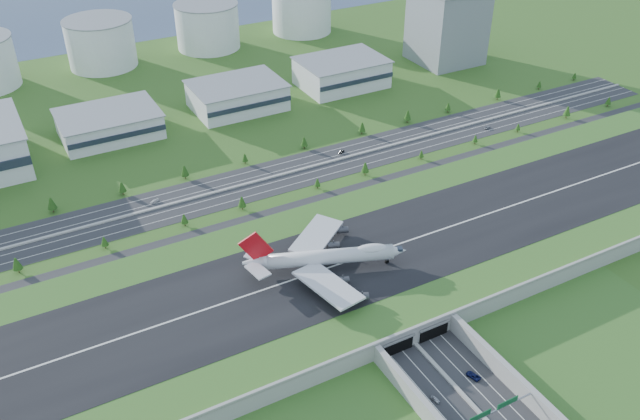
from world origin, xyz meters
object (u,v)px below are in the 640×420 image
boeing_747 (325,257)px  car_6 (487,128)px  car_2 (473,376)px  car_7 (154,201)px  office_tower (447,26)px  car_0 (435,399)px  car_5 (341,152)px

boeing_747 → car_6: size_ratio=14.76×
car_2 → car_7: 188.64m
office_tower → car_7: bearing=-160.1°
boeing_747 → car_2: (21.76, -75.01, -13.45)m
car_2 → car_6: (142.16, 160.12, -0.14)m
car_0 → car_6: 228.90m
car_7 → car_6: bearing=67.2°
boeing_747 → car_5: size_ratio=15.21×
boeing_747 → car_0: (2.60, -77.28, -13.57)m
office_tower → car_6: bearing=-114.0°
car_6 → car_2: bearing=125.6°
boeing_747 → car_5: 121.74m
car_5 → car_6: 98.70m
car_5 → car_7: bearing=-112.4°
office_tower → boeing_747: size_ratio=0.79×
office_tower → car_2: (-191.01, -269.59, -26.58)m
car_5 → car_0: bearing=-42.3°
car_2 → car_7: car_2 is taller
office_tower → car_7: size_ratio=11.09×
car_2 → boeing_747: bearing=-90.6°
boeing_747 → car_7: boeing_747 is taller
car_0 → car_5: bearing=61.6°
boeing_747 → car_6: 185.20m
car_2 → car_7: bearing=-85.4°
car_0 → car_5: 189.45m
boeing_747 → car_2: 79.25m
car_0 → car_2: size_ratio=0.70×
car_5 → car_7: car_5 is taller
car_6 → office_tower: bearing=-36.9°
office_tower → car_5: office_tower is taller
car_5 → car_6: bearing=58.2°
car_5 → car_6: size_ratio=0.97×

